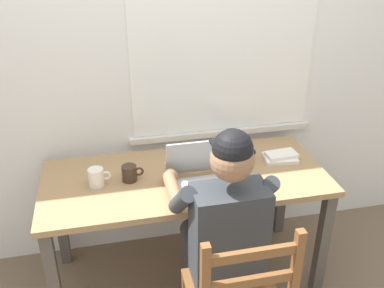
# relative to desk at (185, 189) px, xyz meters

# --- Properties ---
(ground_plane) EXTENTS (8.00, 8.00, 0.00)m
(ground_plane) POSITION_rel_desk_xyz_m (0.00, 0.00, -0.64)
(ground_plane) COLOR brown
(back_wall) EXTENTS (6.00, 0.08, 2.60)m
(back_wall) POSITION_rel_desk_xyz_m (0.01, 0.42, 0.66)
(back_wall) COLOR silver
(back_wall) RESTS_ON ground
(desk) EXTENTS (1.58, 0.69, 0.73)m
(desk) POSITION_rel_desk_xyz_m (0.00, 0.00, 0.00)
(desk) COLOR #9E7A51
(desk) RESTS_ON ground
(seated_person) EXTENTS (0.50, 0.60, 1.25)m
(seated_person) POSITION_rel_desk_xyz_m (0.10, -0.42, 0.05)
(seated_person) COLOR #33383D
(seated_person) RESTS_ON ground
(laptop) EXTENTS (0.33, 0.29, 0.23)m
(laptop) POSITION_rel_desk_xyz_m (0.06, -0.11, 0.15)
(laptop) COLOR #ADAFB2
(laptop) RESTS_ON desk
(computer_mouse) EXTENTS (0.06, 0.10, 0.03)m
(computer_mouse) POSITION_rel_desk_xyz_m (0.34, -0.17, 0.11)
(computer_mouse) COLOR black
(computer_mouse) RESTS_ON desk
(coffee_mug_white) EXTENTS (0.12, 0.08, 0.10)m
(coffee_mug_white) POSITION_rel_desk_xyz_m (-0.48, -0.00, 0.15)
(coffee_mug_white) COLOR silver
(coffee_mug_white) RESTS_ON desk
(coffee_mug_dark) EXTENTS (0.12, 0.09, 0.09)m
(coffee_mug_dark) POSITION_rel_desk_xyz_m (0.37, 0.08, 0.14)
(coffee_mug_dark) COLOR #2D384C
(coffee_mug_dark) RESTS_ON desk
(coffee_mug_spare) EXTENTS (0.12, 0.08, 0.09)m
(coffee_mug_spare) POSITION_rel_desk_xyz_m (-0.30, 0.02, 0.14)
(coffee_mug_spare) COLOR #38281E
(coffee_mug_spare) RESTS_ON desk
(book_stack_main) EXTENTS (0.21, 0.16, 0.04)m
(book_stack_main) POSITION_rel_desk_xyz_m (0.59, 0.05, 0.11)
(book_stack_main) COLOR white
(book_stack_main) RESTS_ON desk
(paper_pile_near_laptop) EXTENTS (0.28, 0.23, 0.01)m
(paper_pile_near_laptop) POSITION_rel_desk_xyz_m (0.05, 0.13, 0.10)
(paper_pile_near_laptop) COLOR white
(paper_pile_near_laptop) RESTS_ON desk
(paper_pile_back_corner) EXTENTS (0.28, 0.22, 0.01)m
(paper_pile_back_corner) POSITION_rel_desk_xyz_m (0.28, 0.17, 0.10)
(paper_pile_back_corner) COLOR white
(paper_pile_back_corner) RESTS_ON desk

